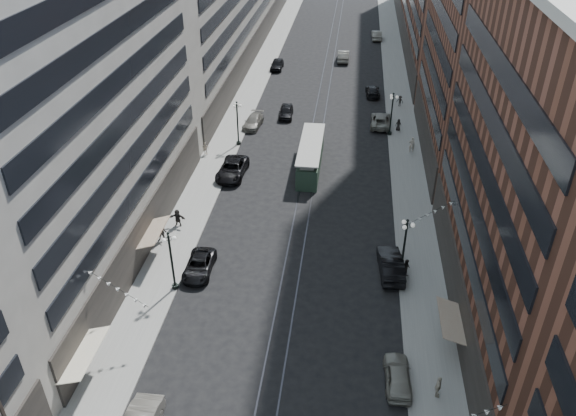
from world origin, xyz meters
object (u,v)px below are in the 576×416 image
at_px(car_4, 398,376).
at_px(streetcar, 311,157).
at_px(car_9, 277,64).
at_px(lamppost_sw_far, 171,259).
at_px(car_10, 391,265).
at_px(car_13, 286,112).
at_px(lamppost_se_far, 404,246).
at_px(car_14, 343,56).
at_px(pedestrian_2, 162,232).
at_px(pedestrian_9, 400,101).
at_px(car_8, 253,122).
at_px(lamppost_sw_mid, 238,122).
at_px(pedestrian_5, 177,218).
at_px(car_extra_0, 377,35).
at_px(pedestrian_extra_0, 398,125).
at_px(pedestrian_7, 406,267).
at_px(pedestrian_4, 438,387).
at_px(car_12, 373,91).
at_px(car_2, 199,266).
at_px(lamppost_se_mid, 392,113).
at_px(car_7, 232,169).
at_px(pedestrian_8, 412,145).
at_px(car_11, 381,120).
at_px(pedestrian_6, 206,149).

bearing_deg(car_4, streetcar, -76.49).
bearing_deg(car_9, lamppost_sw_far, -90.33).
distance_m(car_10, car_13, 34.61).
distance_m(lamppost_se_far, car_14, 58.04).
relative_size(pedestrian_2, pedestrian_9, 1.27).
height_order(car_8, car_14, car_14).
relative_size(lamppost_sw_mid, pedestrian_5, 3.16).
height_order(car_4, car_extra_0, car_extra_0).
distance_m(pedestrian_9, pedestrian_extra_0, 8.32).
xyz_separation_m(pedestrian_7, pedestrian_extra_0, (0.72, 29.35, 0.01)).
bearing_deg(lamppost_se_far, car_4, -93.94).
bearing_deg(car_4, lamppost_sw_mid, -65.27).
xyz_separation_m(lamppost_sw_far, pedestrian_2, (-3.01, 6.23, -1.99)).
bearing_deg(pedestrian_7, car_8, -3.28).
bearing_deg(pedestrian_4, car_4, 84.22).
relative_size(car_8, car_12, 1.01).
bearing_deg(car_9, car_2, -88.85).
height_order(car_12, pedestrian_7, pedestrian_7).
xyz_separation_m(pedestrian_4, car_14, (-8.58, 70.07, -0.10)).
bearing_deg(pedestrian_9, pedestrian_4, -69.31).
bearing_deg(pedestrian_extra_0, pedestrian_5, 51.38).
relative_size(lamppost_se_mid, pedestrian_extra_0, 3.62).
bearing_deg(lamppost_se_far, car_8, 121.51).
xyz_separation_m(lamppost_sw_mid, car_8, (0.84, 5.64, -2.39)).
height_order(car_7, car_13, car_7).
relative_size(pedestrian_4, pedestrian_7, 1.12).
bearing_deg(car_7, lamppost_se_mid, 38.32).
bearing_deg(car_12, car_13, 35.75).
relative_size(pedestrian_2, car_13, 0.43).
xyz_separation_m(car_10, car_14, (-6.00, 57.36, 0.02)).
distance_m(lamppost_sw_mid, car_8, 6.19).
relative_size(car_9, car_14, 0.86).
relative_size(car_2, car_4, 1.12).
xyz_separation_m(pedestrian_2, pedestrian_8, (23.80, 21.11, 0.01)).
relative_size(car_2, pedestrian_2, 2.52).
height_order(pedestrian_5, pedestrian_9, pedestrian_5).
xyz_separation_m(lamppost_sw_mid, car_9, (0.80, 28.87, -2.30)).
bearing_deg(car_8, pedestrian_2, -92.89).
bearing_deg(car_12, car_10, 88.63).
bearing_deg(lamppost_sw_far, car_13, 82.64).
bearing_deg(car_11, pedestrian_6, 30.32).
distance_m(car_8, pedestrian_9, 21.29).
bearing_deg(car_9, car_12, -32.52).
bearing_deg(pedestrian_7, lamppost_se_far, 59.18).
distance_m(car_9, car_13, 19.89).
distance_m(pedestrian_2, pedestrian_extra_0, 35.28).
bearing_deg(pedestrian_8, lamppost_se_far, 85.97).
height_order(car_12, pedestrian_5, pedestrian_5).
distance_m(pedestrian_5, pedestrian_extra_0, 32.83).
bearing_deg(streetcar, pedestrian_7, -62.16).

